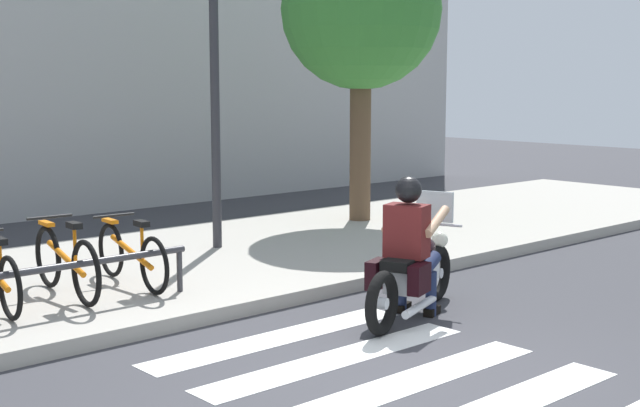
{
  "coord_description": "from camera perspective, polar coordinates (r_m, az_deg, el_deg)",
  "views": [
    {
      "loc": [
        -4.76,
        -4.38,
        2.32
      ],
      "look_at": [
        1.43,
        2.56,
        1.02
      ],
      "focal_mm": 48.51,
      "sensor_mm": 36.0,
      "label": 1
    }
  ],
  "objects": [
    {
      "name": "motorcycle",
      "position": [
        8.67,
        6.13,
        -4.53
      ],
      "size": [
        1.97,
        0.94,
        1.2
      ],
      "color": "black",
      "rests_on": "ground"
    },
    {
      "name": "street_lamp",
      "position": [
        11.4,
        -6.98,
        9.23
      ],
      "size": [
        0.28,
        0.28,
        4.26
      ],
      "color": "#2D2D33",
      "rests_on": "ground"
    },
    {
      "name": "bicycle_4",
      "position": [
        9.16,
        -16.41,
        -3.74
      ],
      "size": [
        0.48,
        1.68,
        0.8
      ],
      "color": "black",
      "rests_on": "sidewalk"
    },
    {
      "name": "bicycle_5",
      "position": [
        9.5,
        -12.34,
        -3.32
      ],
      "size": [
        0.48,
        1.67,
        0.74
      ],
      "color": "black",
      "rests_on": "sidewalk"
    },
    {
      "name": "rider",
      "position": [
        8.52,
        5.95,
        -2.26
      ],
      "size": [
        0.74,
        0.68,
        1.42
      ],
      "color": "#591919",
      "rests_on": "ground"
    },
    {
      "name": "crosswalk_stripe_4",
      "position": [
        8.03,
        -2.79,
        -8.83
      ],
      "size": [
        2.8,
        0.4,
        0.01
      ],
      "primitive_type": "cube",
      "color": "white",
      "rests_on": "ground"
    },
    {
      "name": "crosswalk_stripe_3",
      "position": [
        7.45,
        1.15,
        -10.16
      ],
      "size": [
        2.8,
        0.4,
        0.01
      ],
      "primitive_type": "cube",
      "color": "white",
      "rests_on": "ground"
    },
    {
      "name": "sidewalk",
      "position": [
        10.38,
        -13.46,
        -4.75
      ],
      "size": [
        24.0,
        4.4,
        0.15
      ],
      "primitive_type": "cube",
      "color": "#A8A399",
      "rests_on": "ground"
    },
    {
      "name": "crosswalk_stripe_2",
      "position": [
        6.92,
        5.77,
        -11.66
      ],
      "size": [
        2.8,
        0.4,
        0.01
      ],
      "primitive_type": "cube",
      "color": "white",
      "rests_on": "ground"
    },
    {
      "name": "tree_near_rack",
      "position": [
        13.7,
        2.73,
        12.56
      ],
      "size": [
        2.5,
        2.5,
        4.71
      ],
      "color": "brown",
      "rests_on": "ground"
    },
    {
      "name": "ground_plane",
      "position": [
        6.88,
        5.41,
        -11.81
      ],
      "size": [
        48.0,
        48.0,
        0.0
      ],
      "primitive_type": "plane",
      "color": "#38383D"
    }
  ]
}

